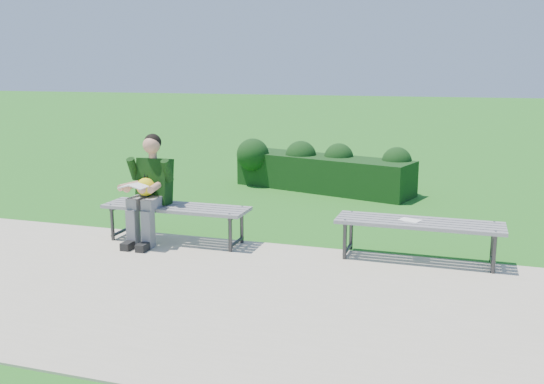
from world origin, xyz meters
The scene contains 7 objects.
ground centered at (0.00, 0.00, 0.00)m, with size 80.00×80.00×0.00m.
walkway centered at (0.00, -1.75, 0.01)m, with size 30.00×3.50×0.02m.
hedge centered at (-0.32, 3.48, 0.38)m, with size 3.31×1.63×0.86m.
bench_left centered at (-1.21, -0.29, 0.42)m, with size 1.80×0.50×0.46m.
bench_right centered at (1.66, -0.15, 0.42)m, with size 1.80×0.50×0.46m.
seated_boy centered at (-1.51, -0.38, 0.71)m, with size 0.56×0.76×1.31m.
paper_sheet centered at (1.56, -0.15, 0.47)m, with size 0.26×0.23×0.01m.
Camera 1 is at (2.09, -6.75, 2.11)m, focal length 40.00 mm.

